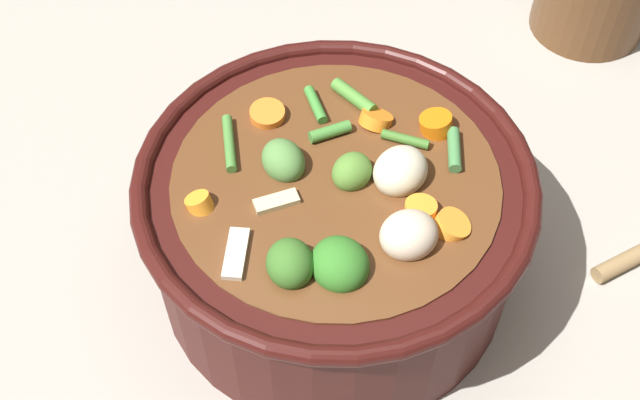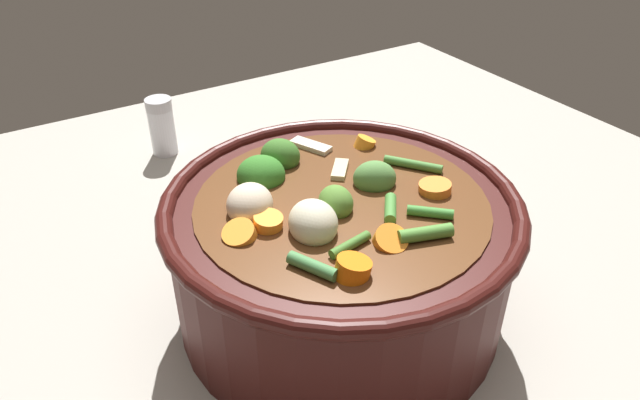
# 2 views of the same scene
# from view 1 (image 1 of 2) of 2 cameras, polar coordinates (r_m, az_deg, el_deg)

# --- Properties ---
(ground_plane) EXTENTS (1.10, 1.10, 0.00)m
(ground_plane) POSITION_cam_1_polar(r_m,az_deg,el_deg) (0.68, 0.96, -4.76)
(ground_plane) COLOR #9E998E
(cooking_pot) EXTENTS (0.30, 0.30, 0.14)m
(cooking_pot) POSITION_cam_1_polar(r_m,az_deg,el_deg) (0.63, 1.06, -1.52)
(cooking_pot) COLOR #38110F
(cooking_pot) RESTS_ON ground_plane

